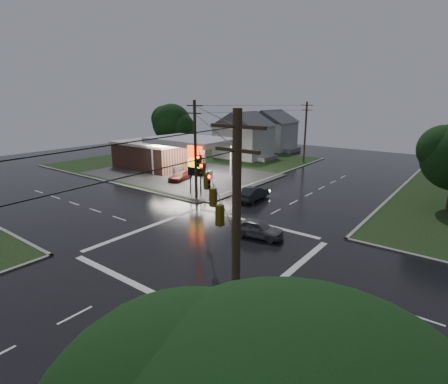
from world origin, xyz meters
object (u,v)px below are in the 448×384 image
Objects in this scene: utility_pole_nw at (195,149)px; house_near at (244,134)px; house_far at (271,129)px; car_crossing at (258,228)px; car_north at (254,193)px; utility_pole_n at (305,131)px; tree_nw_behind at (172,124)px; car_pump at (181,176)px; utility_pole_se at (236,255)px; pylon_sign at (195,162)px; gas_station at (163,152)px.

utility_pole_nw reaches higher than house_near.
house_far is 50.05m from car_crossing.
car_north is at bearing -53.59° from house_near.
utility_pole_n is at bearing 9.43° from car_crossing.
tree_nw_behind reaches higher than car_north.
house_far is (-12.45, 38.50, -1.32)m from utility_pole_nw.
tree_nw_behind is at bearing 124.27° from car_pump.
car_crossing is at bearing 122.47° from car_north.
house_near reaches higher than car_pump.
house_near is 2.43× the size of car_pump.
utility_pole_nw is 1.10× the size of tree_nw_behind.
house_far is 39.34m from car_north.
car_crossing is (11.52, -33.79, -4.72)m from utility_pole_n.
utility_pole_se is 54.77m from house_near.
pylon_sign is 0.57× the size of utility_pole_n.
utility_pole_se reaches higher than gas_station.
utility_pole_se is (20.00, -20.00, 1.71)m from pylon_sign.
house_near reaches higher than pylon_sign.
car_crossing is (6.11, -8.93, -0.03)m from car_north.
gas_station is 28.61m from house_far.
pylon_sign is at bearing -92.08° from utility_pole_n.
utility_pole_nw is 2.42× the size of car_pump.
tree_nw_behind reaches higher than car_crossing.
house_far is at bearing 106.98° from pylon_sign.
utility_pole_se is 58.64m from tree_nw_behind.
car_pump is at bearing 145.09° from utility_pole_nw.
gas_station is 13.63m from tree_nw_behind.
utility_pole_nw is at bearing -48.36° from car_pump.
gas_station reaches higher than car_pump.
utility_pole_se is at bearing -56.21° from house_near.
utility_pole_se is 2.50× the size of car_crossing.
car_crossing is (12.52, -6.29, -3.26)m from pylon_sign.
car_crossing is at bearing -35.72° from tree_nw_behind.
pylon_sign reaches higher than car_north.
utility_pole_se is 26.86m from car_north.
house_far reaches higher than gas_station.
pylon_sign is at bearing -67.72° from house_near.
utility_pole_nw is at bearing -45.00° from pylon_sign.
gas_station reaches higher than car_north.
tree_nw_behind is 2.20× the size of car_pump.
car_north is at bearing -77.72° from utility_pole_n.
car_pump is (3.70, -21.09, -3.75)m from house_near.
gas_station is 17.81m from pylon_sign.
utility_pole_se is at bearing -61.32° from house_far.
house_near is 2.52× the size of car_crossing.
car_north is (21.59, -6.56, -1.77)m from gas_station.
car_crossing is at bearing -26.68° from pylon_sign.
utility_pole_n is (16.18, 18.30, 2.92)m from gas_station.
utility_pole_n is (-19.00, 47.50, -0.25)m from utility_pole_se.
tree_nw_behind reaches higher than house_far.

